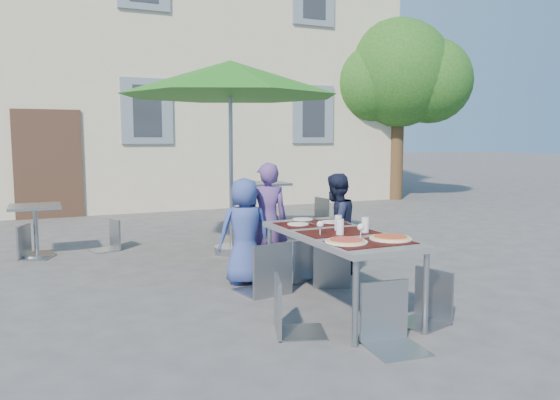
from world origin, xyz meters
name	(u,v)px	position (x,y,z in m)	size (l,w,h in m)	color
ground	(297,312)	(0.00, 0.00, 0.00)	(90.00, 90.00, 0.00)	#414143
building	(118,20)	(0.00, 11.50, 4.85)	(13.60, 8.20, 11.10)	#B9B295
tree	(399,75)	(6.55, 7.54, 3.25)	(3.60, 3.00, 4.70)	#49351F
dining_table	(338,238)	(0.39, -0.09, 0.70)	(0.80, 1.85, 0.76)	#47484C
pizza_near_left	(346,241)	(0.19, -0.57, 0.77)	(0.36, 0.36, 0.03)	white
pizza_near_right	(391,238)	(0.62, -0.60, 0.77)	(0.37, 0.37, 0.03)	white
glassware	(346,225)	(0.42, -0.17, 0.83)	(0.51, 0.49, 0.15)	silver
place_settings	(311,222)	(0.42, 0.55, 0.76)	(0.65, 0.50, 0.01)	white
child_0	(245,231)	(-0.10, 1.15, 0.60)	(0.58, 0.38, 1.20)	#33458C
child_1	(267,221)	(0.23, 1.29, 0.68)	(0.49, 0.32, 1.35)	#553B79
child_2	(335,225)	(0.99, 1.02, 0.61)	(0.59, 0.34, 1.22)	#181C34
chair_0	(267,235)	(-0.03, 0.66, 0.63)	(0.55, 0.56, 1.06)	gray
chair_1	(300,233)	(0.53, 1.05, 0.55)	(0.55, 0.55, 0.94)	gray
chair_2	(331,238)	(0.74, 0.67, 0.54)	(0.54, 0.54, 0.92)	gray
chair_3	(289,271)	(-0.30, -0.49, 0.54)	(0.52, 0.51, 0.92)	gray
chair_4	(428,266)	(0.95, -0.71, 0.51)	(0.49, 0.49, 0.88)	gray
chair_5	(391,277)	(0.32, -1.04, 0.56)	(0.46, 0.46, 0.95)	#90979B
patio_umbrella	(230,80)	(0.28, 2.73, 2.42)	(3.02, 3.02, 2.69)	#A8ABB0
cafe_table_0	(36,222)	(-2.25, 3.67, 0.47)	(0.67, 0.67, 0.71)	#A8ABB0
bg_chair_l_0	(30,222)	(-2.32, 3.57, 0.50)	(0.51, 0.50, 0.86)	gray
bg_chair_r_0	(108,216)	(-1.28, 3.71, 0.49)	(0.46, 0.46, 0.85)	gray
cafe_table_1	(266,195)	(1.65, 4.80, 0.58)	(0.76, 0.76, 0.81)	#A8ABB0
bg_chair_l_1	(251,199)	(1.21, 4.38, 0.56)	(0.54, 0.54, 0.96)	gray
bg_chair_r_1	(318,195)	(2.58, 4.51, 0.57)	(0.49, 0.49, 0.96)	gray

